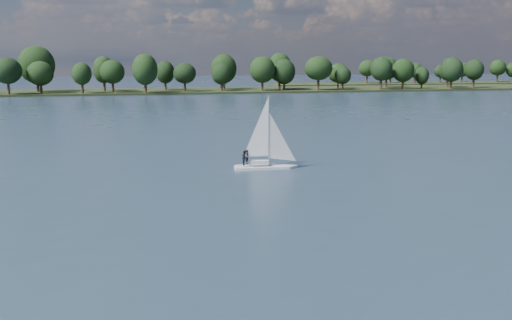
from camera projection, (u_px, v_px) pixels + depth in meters
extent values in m
plane|color=#233342|center=(239.00, 120.00, 118.86)|extent=(700.00, 700.00, 0.00)
cube|color=black|center=(182.00, 92.00, 226.21)|extent=(660.00, 40.00, 1.50)
cube|color=black|center=(469.00, 83.00, 308.56)|extent=(220.00, 30.00, 1.40)
cube|color=white|center=(263.00, 169.00, 65.25)|extent=(6.74, 2.11, 0.79)
cube|color=white|center=(263.00, 162.00, 65.12)|extent=(2.01, 1.25, 0.49)
cylinder|color=#B7B6BD|center=(264.00, 130.00, 64.48)|extent=(0.12, 0.12, 7.86)
imported|color=black|center=(247.00, 157.00, 64.96)|extent=(0.47, 0.66, 1.69)
imported|color=black|center=(245.00, 158.00, 64.35)|extent=(0.85, 0.97, 1.69)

